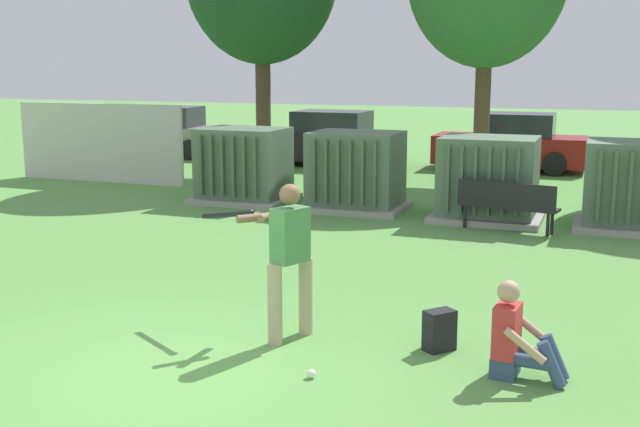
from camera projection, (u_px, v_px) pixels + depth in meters
The scene contains 14 objects.
ground_plane at pixel (167, 374), 7.70m from camera, with size 96.00×96.00×0.00m, color #5B9947.
fence_panel at pixel (100, 143), 20.04m from camera, with size 4.80×0.12×2.00m, color beige.
transformer_west at pixel (244, 166), 17.16m from camera, with size 2.10×1.70×1.62m.
transformer_mid_west at pixel (356, 172), 16.23m from camera, with size 2.10×1.70×1.62m.
transformer_mid_east at pixel (488, 180), 15.12m from camera, with size 2.10×1.70×1.62m.
transformer_east at pixel (637, 187), 14.25m from camera, with size 2.10×1.70×1.62m.
park_bench at pixel (507, 203), 14.12m from camera, with size 1.84×0.72×0.92m.
batter at pixel (287, 253), 8.55m from camera, with size 1.57×0.89×1.74m.
sports_ball at pixel (311, 374), 7.59m from camera, with size 0.09×0.09×0.09m, color white.
seated_spectator at pixel (517, 340), 7.56m from camera, with size 0.75×0.58×0.96m.
backpack at pixel (439, 331), 8.32m from camera, with size 0.37×0.38×0.44m.
parked_car_leftmost at pixel (164, 133), 25.66m from camera, with size 4.35×2.24×1.62m.
parked_car_left_of_center at pixel (329, 140), 23.31m from camera, with size 4.22×1.96×1.62m.
parked_car_right_of_center at pixel (511, 144), 22.27m from camera, with size 4.21×1.94×1.62m.
Camera 1 is at (3.95, -6.28, 3.01)m, focal length 43.96 mm.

